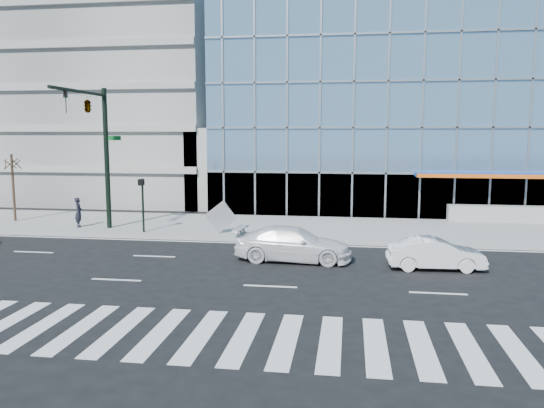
{
  "coord_description": "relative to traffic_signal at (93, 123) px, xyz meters",
  "views": [
    {
      "loc": [
        2.83,
        -22.76,
        5.58
      ],
      "look_at": [
        -0.96,
        3.0,
        2.13
      ],
      "focal_mm": 35.0,
      "sensor_mm": 36.0,
      "label": 1
    }
  ],
  "objects": [
    {
      "name": "theatre_building",
      "position": [
        25.0,
        21.43,
        1.34
      ],
      "size": [
        42.0,
        26.0,
        15.0
      ],
      "primitive_type": "cube",
      "color": "#7BA6CD",
      "rests_on": "ground"
    },
    {
      "name": "ramp_block",
      "position": [
        5.0,
        13.43,
        -3.16
      ],
      "size": [
        6.0,
        8.0,
        6.0
      ],
      "primitive_type": "cube",
      "color": "gray",
      "rests_on": "ground"
    },
    {
      "name": "parking_garage",
      "position": [
        -9.0,
        21.43,
        3.84
      ],
      "size": [
        24.0,
        24.0,
        20.0
      ],
      "primitive_type": "cube",
      "color": "gray",
      "rests_on": "ground"
    },
    {
      "name": "tower_backdrop",
      "position": [
        -19.0,
        65.43,
        17.84
      ],
      "size": [
        14.0,
        14.0,
        48.0
      ],
      "primitive_type": "cube",
      "color": "gray",
      "rests_on": "ground"
    },
    {
      "name": "ped_signal_post",
      "position": [
        2.5,
        0.37,
        -4.02
      ],
      "size": [
        0.3,
        0.33,
        3.0
      ],
      "color": "black",
      "rests_on": "sidewalk"
    },
    {
      "name": "tilted_panel",
      "position": [
        6.87,
        0.72,
        -5.11
      ],
      "size": [
        1.67,
        0.83,
        1.82
      ],
      "primitive_type": "cube",
      "rotation": [
        0.0,
        0.94,
        0.44
      ],
      "color": "#AAAAAA",
      "rests_on": "sidewalk"
    },
    {
      "name": "white_suv",
      "position": [
        11.4,
        -4.42,
        -5.42
      ],
      "size": [
        5.25,
        2.31,
        1.5
      ],
      "primitive_type": "imported",
      "rotation": [
        0.0,
        0.0,
        1.53
      ],
      "color": "white",
      "rests_on": "ground"
    },
    {
      "name": "street_tree_near",
      "position": [
        -7.0,
        2.93,
        -2.39
      ],
      "size": [
        1.1,
        1.1,
        4.23
      ],
      "color": "#332319",
      "rests_on": "sidewalk"
    },
    {
      "name": "pedestrian",
      "position": [
        -1.87,
        1.4,
        -5.14
      ],
      "size": [
        0.6,
        0.74,
        1.74
      ],
      "primitive_type": "imported",
      "rotation": [
        0.0,
        0.0,
        1.9
      ],
      "color": "black",
      "rests_on": "sidewalk"
    },
    {
      "name": "ground",
      "position": [
        11.0,
        -4.57,
        -6.16
      ],
      "size": [
        160.0,
        160.0,
        0.0
      ],
      "primitive_type": "plane",
      "color": "black",
      "rests_on": "ground"
    },
    {
      "name": "traffic_signal",
      "position": [
        0.0,
        0.0,
        0.0
      ],
      "size": [
        1.14,
        5.74,
        8.0
      ],
      "color": "black",
      "rests_on": "sidewalk"
    },
    {
      "name": "sidewalk",
      "position": [
        11.0,
        3.43,
        -6.09
      ],
      "size": [
        120.0,
        8.0,
        0.15
      ],
      "primitive_type": "cube",
      "color": "gray",
      "rests_on": "ground"
    },
    {
      "name": "white_sedan",
      "position": [
        17.4,
        -5.07,
        -5.52
      ],
      "size": [
        4.01,
        1.59,
        1.3
      ],
      "primitive_type": "imported",
      "rotation": [
        0.0,
        0.0,
        1.63
      ],
      "color": "white",
      "rests_on": "ground"
    }
  ]
}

